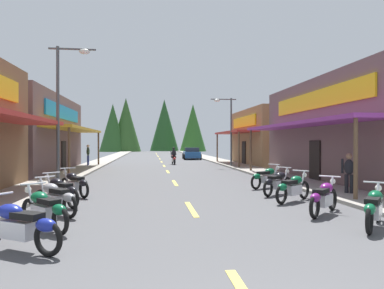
{
  "coord_description": "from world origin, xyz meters",
  "views": [
    {
      "loc": [
        -1.25,
        -2.11,
        2.01
      ],
      "look_at": [
        3.16,
        33.76,
        1.78
      ],
      "focal_mm": 32.59,
      "sensor_mm": 36.0,
      "label": 1
    }
  ],
  "objects_px": {
    "motorcycle_parked_left_1": "(44,209)",
    "motorcycle_parked_left_3": "(60,191)",
    "motorcycle_parked_left_4": "(74,183)",
    "motorcycle_parked_right_1": "(324,197)",
    "motorcycle_parked_left_2": "(55,197)",
    "motorcycle_parked_left_0": "(19,225)",
    "motorcycle_parked_right_3": "(278,182)",
    "streetlamp_right": "(227,121)",
    "rider_cruising_lead": "(174,157)",
    "pedestrian_by_shop": "(349,171)",
    "streetlamp_left": "(65,96)",
    "pedestrian_browsing": "(88,154)",
    "motorcycle_parked_right_0": "(374,207)",
    "motorcycle_parked_right_2": "(293,187)",
    "parked_car_curbside": "(192,153)",
    "motorcycle_parked_right_4": "(267,177)"
  },
  "relations": [
    {
      "from": "motorcycle_parked_right_1",
      "to": "motorcycle_parked_left_0",
      "type": "height_order",
      "value": "same"
    },
    {
      "from": "streetlamp_right",
      "to": "motorcycle_parked_right_2",
      "type": "xyz_separation_m",
      "value": [
        -1.46,
        -16.44,
        -3.21
      ]
    },
    {
      "from": "motorcycle_parked_left_4",
      "to": "pedestrian_browsing",
      "type": "xyz_separation_m",
      "value": [
        -2.29,
        16.41,
        0.57
      ]
    },
    {
      "from": "streetlamp_right",
      "to": "motorcycle_parked_right_2",
      "type": "height_order",
      "value": "streetlamp_right"
    },
    {
      "from": "rider_cruising_lead",
      "to": "pedestrian_by_shop",
      "type": "relative_size",
      "value": 1.34
    },
    {
      "from": "streetlamp_right",
      "to": "pedestrian_browsing",
      "type": "height_order",
      "value": "streetlamp_right"
    },
    {
      "from": "motorcycle_parked_left_1",
      "to": "motorcycle_parked_left_4",
      "type": "xyz_separation_m",
      "value": [
        -0.37,
        5.07,
        0.0
      ]
    },
    {
      "from": "motorcycle_parked_left_0",
      "to": "pedestrian_browsing",
      "type": "bearing_deg",
      "value": -52.52
    },
    {
      "from": "motorcycle_parked_right_3",
      "to": "motorcycle_parked_left_2",
      "type": "height_order",
      "value": "same"
    },
    {
      "from": "motorcycle_parked_left_2",
      "to": "parked_car_curbside",
      "type": "height_order",
      "value": "parked_car_curbside"
    },
    {
      "from": "motorcycle_parked_left_1",
      "to": "streetlamp_right",
      "type": "bearing_deg",
      "value": -66.52
    },
    {
      "from": "streetlamp_right",
      "to": "rider_cruising_lead",
      "type": "bearing_deg",
      "value": 135.24
    },
    {
      "from": "motorcycle_parked_right_0",
      "to": "pedestrian_by_shop",
      "type": "height_order",
      "value": "pedestrian_by_shop"
    },
    {
      "from": "streetlamp_left",
      "to": "motorcycle_parked_left_0",
      "type": "xyz_separation_m",
      "value": [
        1.42,
        -9.68,
        -3.63
      ]
    },
    {
      "from": "rider_cruising_lead",
      "to": "motorcycle_parked_left_3",
      "type": "bearing_deg",
      "value": 162.87
    },
    {
      "from": "motorcycle_parked_right_3",
      "to": "motorcycle_parked_left_2",
      "type": "bearing_deg",
      "value": 159.33
    },
    {
      "from": "motorcycle_parked_left_1",
      "to": "motorcycle_parked_left_4",
      "type": "distance_m",
      "value": 5.08
    },
    {
      "from": "pedestrian_browsing",
      "to": "parked_car_curbside",
      "type": "height_order",
      "value": "pedestrian_browsing"
    },
    {
      "from": "motorcycle_parked_left_2",
      "to": "pedestrian_by_shop",
      "type": "bearing_deg",
      "value": -122.35
    },
    {
      "from": "motorcycle_parked_left_2",
      "to": "pedestrian_by_shop",
      "type": "xyz_separation_m",
      "value": [
        9.96,
        2.12,
        0.43
      ]
    },
    {
      "from": "motorcycle_parked_right_1",
      "to": "pedestrian_browsing",
      "type": "distance_m",
      "value": 22.89
    },
    {
      "from": "motorcycle_parked_right_3",
      "to": "motorcycle_parked_left_0",
      "type": "xyz_separation_m",
      "value": [
        -7.25,
        -6.07,
        0.0
      ]
    },
    {
      "from": "motorcycle_parked_right_1",
      "to": "motorcycle_parked_left_2",
      "type": "bearing_deg",
      "value": 129.07
    },
    {
      "from": "streetlamp_left",
      "to": "motorcycle_parked_right_1",
      "type": "xyz_separation_m",
      "value": [
        8.62,
        -7.25,
        -3.63
      ]
    },
    {
      "from": "motorcycle_parked_right_1",
      "to": "motorcycle_parked_left_3",
      "type": "bearing_deg",
      "value": 119.36
    },
    {
      "from": "streetlamp_left",
      "to": "motorcycle_parked_right_3",
      "type": "xyz_separation_m",
      "value": [
        8.67,
        -3.61,
        -3.63
      ]
    },
    {
      "from": "motorcycle_parked_right_1",
      "to": "pedestrian_by_shop",
      "type": "relative_size",
      "value": 1.0
    },
    {
      "from": "motorcycle_parked_right_3",
      "to": "parked_car_curbside",
      "type": "height_order",
      "value": "parked_car_curbside"
    },
    {
      "from": "motorcycle_parked_right_0",
      "to": "motorcycle_parked_right_1",
      "type": "xyz_separation_m",
      "value": [
        -0.4,
        1.6,
        0.0
      ]
    },
    {
      "from": "motorcycle_parked_left_0",
      "to": "parked_car_curbside",
      "type": "distance_m",
      "value": 35.15
    },
    {
      "from": "pedestrian_by_shop",
      "to": "motorcycle_parked_right_3",
      "type": "bearing_deg",
      "value": 121.27
    },
    {
      "from": "motorcycle_parked_right_2",
      "to": "motorcycle_parked_left_4",
      "type": "bearing_deg",
      "value": 126.83
    },
    {
      "from": "motorcycle_parked_left_0",
      "to": "motorcycle_parked_right_4",
      "type": "bearing_deg",
      "value": -102.16
    },
    {
      "from": "motorcycle_parked_right_1",
      "to": "pedestrian_browsing",
      "type": "relative_size",
      "value": 0.88
    },
    {
      "from": "streetlamp_left",
      "to": "motorcycle_parked_left_4",
      "type": "distance_m",
      "value": 4.84
    },
    {
      "from": "streetlamp_left",
      "to": "motorcycle_parked_left_1",
      "type": "distance_m",
      "value": 8.98
    },
    {
      "from": "streetlamp_right",
      "to": "motorcycle_parked_right_1",
      "type": "xyz_separation_m",
      "value": [
        -1.46,
        -18.54,
        -3.21
      ]
    },
    {
      "from": "motorcycle_parked_left_1",
      "to": "motorcycle_parked_left_2",
      "type": "height_order",
      "value": "same"
    },
    {
      "from": "streetlamp_left",
      "to": "motorcycle_parked_right_3",
      "type": "bearing_deg",
      "value": -22.58
    },
    {
      "from": "streetlamp_right",
      "to": "motorcycle_parked_left_1",
      "type": "relative_size",
      "value": 3.4
    },
    {
      "from": "motorcycle_parked_right_0",
      "to": "motorcycle_parked_right_2",
      "type": "distance_m",
      "value": 3.71
    },
    {
      "from": "motorcycle_parked_right_4",
      "to": "motorcycle_parked_left_4",
      "type": "relative_size",
      "value": 1.06
    },
    {
      "from": "streetlamp_right",
      "to": "pedestrian_by_shop",
      "type": "xyz_separation_m",
      "value": [
        1.1,
        -15.56,
        -2.78
      ]
    },
    {
      "from": "motorcycle_parked_left_4",
      "to": "rider_cruising_lead",
      "type": "xyz_separation_m",
      "value": [
        4.98,
        18.33,
        0.17
      ]
    },
    {
      "from": "motorcycle_parked_left_3",
      "to": "motorcycle_parked_left_4",
      "type": "bearing_deg",
      "value": -44.09
    },
    {
      "from": "motorcycle_parked_left_4",
      "to": "motorcycle_parked_left_0",
      "type": "bearing_deg",
      "value": 145.08
    },
    {
      "from": "motorcycle_parked_right_0",
      "to": "motorcycle_parked_left_4",
      "type": "relative_size",
      "value": 0.96
    },
    {
      "from": "motorcycle_parked_left_1",
      "to": "motorcycle_parked_left_3",
      "type": "xyz_separation_m",
      "value": [
        -0.4,
        3.05,
        0.0
      ]
    },
    {
      "from": "motorcycle_parked_right_3",
      "to": "streetlamp_right",
      "type": "bearing_deg",
      "value": 43.37
    },
    {
      "from": "motorcycle_parked_right_2",
      "to": "motorcycle_parked_left_2",
      "type": "xyz_separation_m",
      "value": [
        -7.4,
        -1.24,
        0.0
      ]
    }
  ]
}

